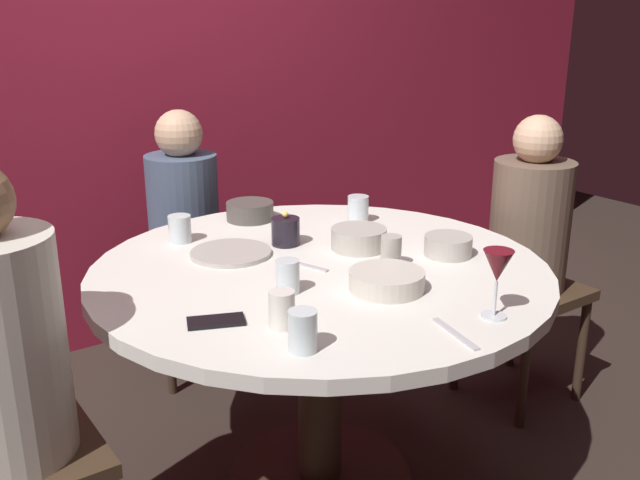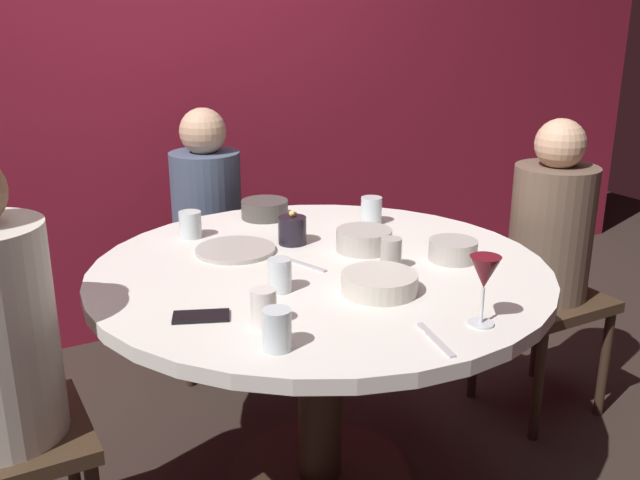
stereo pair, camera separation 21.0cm
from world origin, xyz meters
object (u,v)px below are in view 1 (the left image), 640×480
seated_diner_right (529,230)px  dinner_plate (231,253)px  bowl_sauce_side (250,211)px  cup_by_left_diner (180,229)px  bowl_serving_large (448,246)px  cell_phone (216,321)px  dining_table (320,312)px  cup_by_right_diner (303,331)px  bowl_small_white (387,280)px  cup_center_front (288,276)px  cup_beside_wine (391,251)px  seated_diner_back (184,213)px  cup_far_edge (358,209)px  candle_holder (286,231)px  bowl_salad_center (359,239)px  wine_glass (498,269)px  cup_near_candle (282,309)px

seated_diner_right → dinner_plate: seated_diner_right is taller
bowl_sauce_side → cup_by_left_diner: cup_by_left_diner is taller
bowl_serving_large → cell_phone: bearing=-177.8°
dinner_plate → cell_phone: size_ratio=1.80×
cell_phone → dining_table: bearing=-45.0°
cup_by_right_diner → cell_phone: bearing=110.6°
bowl_serving_large → bowl_small_white: (-0.34, -0.11, -0.00)m
cup_center_front → cup_beside_wine: size_ratio=0.97×
dining_table → seated_diner_back: (0.00, 0.97, 0.08)m
cup_far_edge → seated_diner_right: bearing=-26.0°
seated_diner_back → bowl_sauce_side: bearing=8.9°
dining_table → bowl_small_white: 0.32m
candle_holder → cell_phone: size_ratio=0.80×
bowl_small_white → bowl_sauce_side: size_ratio=1.22×
seated_diner_right → cup_by_left_diner: size_ratio=12.64×
bowl_salad_center → cup_far_edge: (0.18, 0.23, 0.01)m
candle_holder → bowl_salad_center: 0.24m
seated_diner_right → candle_holder: (-0.94, 0.22, 0.11)m
cell_phone → bowl_sauce_side: (0.51, 0.72, 0.03)m
cell_phone → cup_center_front: (0.25, 0.06, 0.04)m
candle_holder → cup_center_front: 0.41m
wine_glass → seated_diner_back: bearing=95.3°
bowl_salad_center → cup_beside_wine: 0.19m
dining_table → bowl_salad_center: bowl_salad_center is taller
cell_phone → cup_by_left_diner: cup_by_left_diner is taller
bowl_salad_center → cup_center_front: bearing=-155.0°
dinner_plate → cell_phone: (-0.27, -0.42, -0.00)m
cup_near_candle → cup_far_edge: (0.69, 0.59, 0.00)m
dinner_plate → bowl_salad_center: bearing=-26.4°
dinner_plate → cell_phone: 0.50m
cup_center_front → seated_diner_right: bearing=6.0°
cup_center_front → seated_diner_back: bearing=80.1°
bowl_serving_large → cup_center_front: bearing=176.9°
wine_glass → dinner_plate: (-0.31, 0.79, -0.12)m
cup_center_front → cup_far_edge: 0.69m
seated_diner_right → cup_center_front: seated_diner_right is taller
candle_holder → cup_near_candle: 0.63m
seated_diner_right → seated_diner_back: bearing=-45.3°
bowl_serving_large → cup_far_edge: cup_far_edge is taller
seated_diner_back → seated_diner_right: seated_diner_right is taller
cup_center_front → bowl_serving_large: bearing=-3.1°
cup_by_right_diner → cup_far_edge: size_ratio=1.01×
seated_diner_back → candle_holder: bearing=1.6°
dinner_plate → cup_far_edge: 0.55m
bowl_salad_center → cup_far_edge: size_ratio=1.84×
cup_far_edge → cup_center_front: bearing=-143.7°
dining_table → cup_near_candle: bearing=-137.1°
bowl_sauce_side → cup_by_right_diner: bearing=-113.3°
dinner_plate → cup_by_left_diner: size_ratio=2.83×
bowl_small_white → cup_near_candle: size_ratio=2.23×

